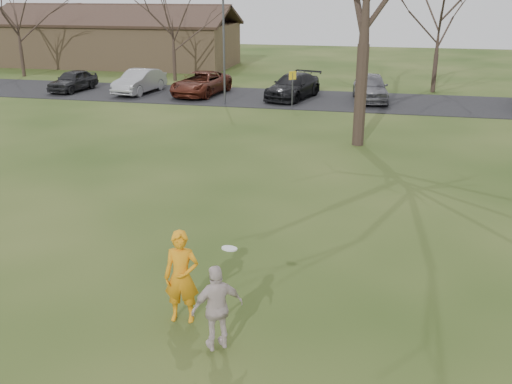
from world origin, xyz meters
TOP-DOWN VIEW (x-y plane):
  - ground at (0.00, 0.00)m, footprint 120.00×120.00m
  - parking_strip at (0.00, 25.00)m, footprint 62.00×6.50m
  - player_defender at (-0.67, 0.29)m, footprint 0.75×0.54m
  - car_0 at (-16.79, 24.61)m, footprint 1.98×4.07m
  - car_1 at (-12.25, 24.80)m, footprint 2.09×4.64m
  - car_2 at (-8.25, 25.05)m, footprint 3.02×5.37m
  - car_3 at (-2.44, 25.08)m, footprint 3.23×5.35m
  - car_4 at (2.13, 25.26)m, footprint 2.40×4.90m
  - catching_play at (0.33, -0.60)m, footprint 1.02×0.89m
  - building at (-20.00, 38.00)m, footprint 20.60×8.50m
  - lamp_post at (-6.00, 22.50)m, footprint 0.34×0.34m
  - sign_yellow at (-2.00, 22.00)m, footprint 0.35×0.35m
  - small_tree_row at (4.38, 30.06)m, footprint 55.00×5.90m

SIDE VIEW (x-z plane):
  - ground at x=0.00m, z-range 0.00..0.00m
  - parking_strip at x=0.00m, z-range 0.00..0.04m
  - car_0 at x=-16.79m, z-range 0.04..1.38m
  - car_2 at x=-8.25m, z-range 0.04..1.46m
  - car_3 at x=-2.44m, z-range 0.04..1.49m
  - car_1 at x=-12.25m, z-range 0.04..1.52m
  - car_4 at x=2.13m, z-range 0.04..1.65m
  - catching_play at x=0.33m, z-range -0.12..1.97m
  - player_defender at x=-0.67m, z-range 0.00..1.92m
  - sign_yellow at x=-2.00m, z-range 0.41..2.49m
  - building at x=-20.00m, z-range -0.64..4.50m
  - small_tree_row at x=4.38m, z-range -0.36..8.14m
  - lamp_post at x=-6.00m, z-range 0.83..7.10m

